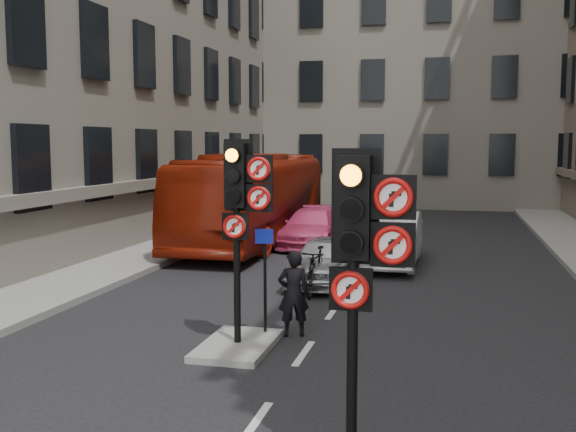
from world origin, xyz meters
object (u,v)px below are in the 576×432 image
at_px(car_silver, 325,260).
at_px(motorcycle, 317,271).
at_px(car_white, 390,239).
at_px(motorcyclist, 293,293).
at_px(signal_far, 241,197).
at_px(car_pink, 312,228).
at_px(signal_near, 361,242).
at_px(bus_red, 255,198).
at_px(info_sign, 265,266).

relative_size(car_silver, motorcycle, 1.92).
distance_m(car_white, motorcyclist, 8.04).
bearing_deg(motorcycle, signal_far, -91.71).
bearing_deg(car_pink, signal_near, -75.81).
xyz_separation_m(bus_red, motorcycle, (3.84, -7.82, -1.05)).
xyz_separation_m(car_silver, motorcyclist, (0.27, -4.80, 0.20)).
xyz_separation_m(car_silver, car_white, (1.39, 3.16, 0.17)).
xyz_separation_m(car_silver, bus_red, (-3.81, 6.53, 1.00)).
height_order(motorcyclist, info_sign, info_sign).
relative_size(car_white, bus_red, 0.41).
bearing_deg(signal_near, car_white, 93.48).
distance_m(car_pink, motorcyclist, 11.18).
bearing_deg(motorcyclist, car_silver, -108.35).
xyz_separation_m(motorcycle, motorcyclist, (0.24, -3.51, 0.25)).
relative_size(signal_near, info_sign, 1.85).
height_order(signal_near, info_sign, signal_near).
distance_m(signal_far, motorcycle, 5.02).
relative_size(signal_far, motorcyclist, 2.19).
bearing_deg(motorcyclist, car_white, -119.57).
bearing_deg(info_sign, car_silver, 68.36).
bearing_deg(bus_red, car_pink, -8.08).
bearing_deg(signal_near, car_pink, 103.32).
relative_size(car_pink, bus_red, 0.39).
xyz_separation_m(signal_far, info_sign, (0.21, 0.74, -1.33)).
bearing_deg(car_silver, motorcycle, -83.85).
bearing_deg(bus_red, signal_near, -69.92).
height_order(car_silver, car_white, car_white).
distance_m(signal_near, car_white, 13.12).
distance_m(signal_far, car_silver, 6.18).
height_order(signal_near, car_silver, signal_near).
distance_m(motorcyclist, info_sign, 0.78).
bearing_deg(signal_far, signal_near, -56.98).
bearing_deg(car_white, info_sign, -100.46).
distance_m(car_white, info_sign, 8.40).
xyz_separation_m(car_pink, info_sign, (1.41, -11.29, 0.72)).
bearing_deg(signal_near, signal_far, 123.02).
bearing_deg(info_sign, car_pink, 77.86).
relative_size(car_pink, motorcyclist, 2.74).
distance_m(signal_near, car_pink, 16.58).
xyz_separation_m(signal_far, car_pink, (-1.20, 12.03, -2.05)).
xyz_separation_m(car_white, bus_red, (-5.20, 3.37, 0.84)).
bearing_deg(motorcyclist, signal_near, 89.22).
bearing_deg(motorcycle, motorcyclist, -82.03).
distance_m(car_silver, car_pink, 6.43).
relative_size(bus_red, motorcyclist, 7.12).
height_order(car_silver, motorcycle, car_silver).
bearing_deg(info_sign, motorcyclist, 9.69).
height_order(signal_far, info_sign, signal_far).
bearing_deg(bus_red, motorcycle, -63.88).
height_order(car_white, bus_red, bus_red).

